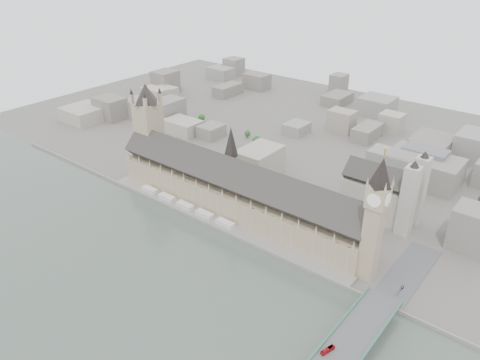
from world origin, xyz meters
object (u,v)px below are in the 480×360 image
Objects in this scene: palace_of_westminster at (235,190)px; elizabeth_tower at (376,211)px; red_bus_north at (328,350)px; victoria_tower at (149,126)px; car_approach at (402,288)px; westminster_abbey at (383,193)px.

elizabeth_tower reaches higher than palace_of_westminster.
victoria_tower is at bearing 174.16° from red_bus_north.
victoria_tower is 295.19m from car_approach.
elizabeth_tower is 20.51× the size of car_approach.
elizabeth_tower is 1.58× the size of westminster_abbey.
westminster_abbey is 12.97× the size of car_approach.
red_bus_north is (155.39, -103.93, -11.03)m from palace_of_westminster.
westminster_abbey is at bearing 34.17° from palace_of_westminster.
palace_of_westminster is at bearing 175.15° from elizabeth_tower.
palace_of_westminster is 3.90× the size of westminster_abbey.
victoria_tower is 19.08× the size of car_approach.
victoria_tower reaches higher than car_approach.
palace_of_westminster is 2.65× the size of victoria_tower.
palace_of_westminster is 170.30m from car_approach.
victoria_tower is at bearing 177.04° from palace_of_westminster.
elizabeth_tower reaches higher than victoria_tower.
car_approach is (13.16, 82.50, -0.67)m from red_bus_north.
victoria_tower is (-260.00, 18.00, -2.88)m from elizabeth_tower.
palace_of_westminster is at bearing 172.76° from car_approach.
red_bus_north reaches higher than car_approach.
westminster_abbey reaches higher than car_approach.
red_bus_north is (44.46, -179.23, -13.41)m from westminster_abbey.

